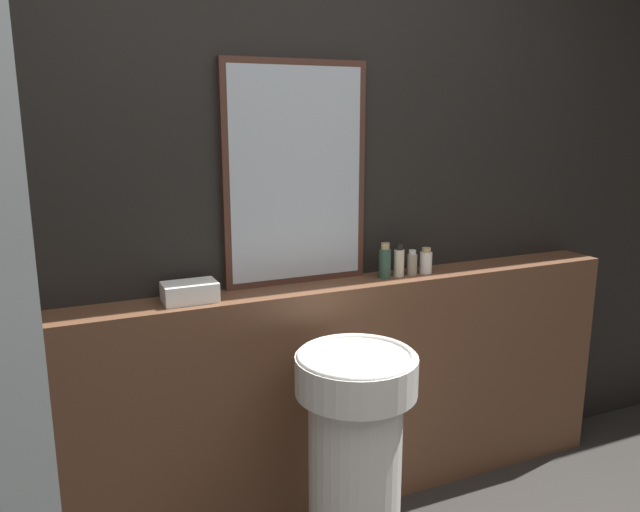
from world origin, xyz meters
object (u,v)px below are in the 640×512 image
at_px(towel_stack, 190,292).
at_px(body_wash_bottle, 426,261).
at_px(lotion_bottle, 412,263).
at_px(pedestal_sink, 355,454).
at_px(conditioner_bottle, 399,261).
at_px(shampoo_bottle, 385,262).
at_px(mirror, 296,175).

relative_size(towel_stack, body_wash_bottle, 1.76).
relative_size(lotion_bottle, body_wash_bottle, 0.97).
bearing_deg(pedestal_sink, conditioner_bottle, 44.97).
height_order(pedestal_sink, conditioner_bottle, conditioner_bottle).
height_order(pedestal_sink, shampoo_bottle, shampoo_bottle).
relative_size(mirror, shampoo_bottle, 5.86).
distance_m(conditioner_bottle, body_wash_bottle, 0.13).
xyz_separation_m(mirror, conditioner_bottle, (0.43, -0.08, -0.37)).
relative_size(pedestal_sink, lotion_bottle, 7.91).
bearing_deg(lotion_bottle, body_wash_bottle, -0.00).
distance_m(towel_stack, shampoo_bottle, 0.82).
bearing_deg(pedestal_sink, mirror, 92.14).
distance_m(mirror, lotion_bottle, 0.63).
distance_m(mirror, conditioner_bottle, 0.57).
bearing_deg(mirror, pedestal_sink, -87.86).
xyz_separation_m(towel_stack, lotion_bottle, (0.95, 0.00, 0.01)).
height_order(shampoo_bottle, lotion_bottle, shampoo_bottle).
height_order(shampoo_bottle, conditioner_bottle, shampoo_bottle).
height_order(mirror, body_wash_bottle, mirror).
height_order(pedestal_sink, mirror, mirror).
height_order(shampoo_bottle, body_wash_bottle, shampoo_bottle).
xyz_separation_m(towel_stack, body_wash_bottle, (1.02, -0.00, 0.02)).
xyz_separation_m(towel_stack, conditioner_bottle, (0.88, 0.00, 0.03)).
xyz_separation_m(pedestal_sink, conditioner_bottle, (0.41, 0.41, 0.58)).
xyz_separation_m(pedestal_sink, lotion_bottle, (0.47, 0.41, 0.56)).
bearing_deg(conditioner_bottle, body_wash_bottle, -0.00).
relative_size(towel_stack, shampoo_bottle, 1.31).
distance_m(pedestal_sink, towel_stack, 0.83).
relative_size(pedestal_sink, body_wash_bottle, 7.67).
distance_m(pedestal_sink, lotion_bottle, 0.84).
height_order(mirror, lotion_bottle, mirror).
distance_m(mirror, body_wash_bottle, 0.69).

